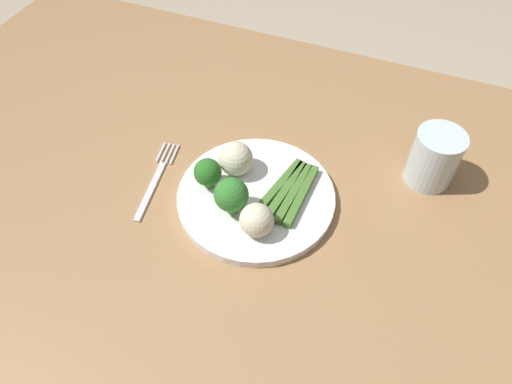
{
  "coord_description": "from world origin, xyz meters",
  "views": [
    {
      "loc": [
        0.18,
        -0.4,
        1.32
      ],
      "look_at": [
        0.02,
        0.02,
        0.77
      ],
      "focal_mm": 33.02,
      "sensor_mm": 36.0,
      "label": 1
    }
  ],
  "objects_px": {
    "cauliflower_front": "(257,220)",
    "fork": "(156,179)",
    "plate": "(256,197)",
    "asparagus_bundle": "(290,191)",
    "broccoli_outer_edge": "(231,195)",
    "cauliflower_back_right": "(236,159)",
    "broccoli_near_center": "(208,173)",
    "water_glass": "(434,158)",
    "dining_table": "(244,242)"
  },
  "relations": [
    {
      "from": "broccoli_outer_edge",
      "to": "cauliflower_front",
      "type": "relative_size",
      "value": 1.25
    },
    {
      "from": "plate",
      "to": "cauliflower_front",
      "type": "height_order",
      "value": "cauliflower_front"
    },
    {
      "from": "water_glass",
      "to": "fork",
      "type": "bearing_deg",
      "value": -157.27
    },
    {
      "from": "cauliflower_back_right",
      "to": "water_glass",
      "type": "bearing_deg",
      "value": 21.75
    },
    {
      "from": "dining_table",
      "to": "plate",
      "type": "height_order",
      "value": "plate"
    },
    {
      "from": "plate",
      "to": "asparagus_bundle",
      "type": "height_order",
      "value": "asparagus_bundle"
    },
    {
      "from": "broccoli_outer_edge",
      "to": "cauliflower_back_right",
      "type": "relative_size",
      "value": 1.14
    },
    {
      "from": "dining_table",
      "to": "broccoli_outer_edge",
      "type": "height_order",
      "value": "broccoli_outer_edge"
    },
    {
      "from": "dining_table",
      "to": "broccoli_near_center",
      "type": "distance_m",
      "value": 0.16
    },
    {
      "from": "fork",
      "to": "broccoli_outer_edge",
      "type": "bearing_deg",
      "value": -108.11
    },
    {
      "from": "plate",
      "to": "cauliflower_front",
      "type": "relative_size",
      "value": 4.91
    },
    {
      "from": "broccoli_near_center",
      "to": "cauliflower_back_right",
      "type": "distance_m",
      "value": 0.05
    },
    {
      "from": "dining_table",
      "to": "asparagus_bundle",
      "type": "xyz_separation_m",
      "value": [
        0.06,
        0.04,
        0.12
      ]
    },
    {
      "from": "asparagus_bundle",
      "to": "dining_table",
      "type": "bearing_deg",
      "value": -52.57
    },
    {
      "from": "cauliflower_front",
      "to": "fork",
      "type": "relative_size",
      "value": 0.3
    },
    {
      "from": "cauliflower_back_right",
      "to": "cauliflower_front",
      "type": "bearing_deg",
      "value": -52.17
    },
    {
      "from": "plate",
      "to": "broccoli_near_center",
      "type": "distance_m",
      "value": 0.08
    },
    {
      "from": "plate",
      "to": "water_glass",
      "type": "height_order",
      "value": "water_glass"
    },
    {
      "from": "broccoli_near_center",
      "to": "broccoli_outer_edge",
      "type": "relative_size",
      "value": 0.84
    },
    {
      "from": "broccoli_outer_edge",
      "to": "cauliflower_front",
      "type": "xyz_separation_m",
      "value": [
        0.05,
        -0.02,
        -0.01
      ]
    },
    {
      "from": "water_glass",
      "to": "cauliflower_front",
      "type": "bearing_deg",
      "value": -135.33
    },
    {
      "from": "asparagus_bundle",
      "to": "fork",
      "type": "relative_size",
      "value": 0.76
    },
    {
      "from": "plate",
      "to": "broccoli_near_center",
      "type": "relative_size",
      "value": 4.66
    },
    {
      "from": "dining_table",
      "to": "plate",
      "type": "bearing_deg",
      "value": 49.14
    },
    {
      "from": "water_glass",
      "to": "plate",
      "type": "bearing_deg",
      "value": -148.19
    },
    {
      "from": "plate",
      "to": "fork",
      "type": "relative_size",
      "value": 1.45
    },
    {
      "from": "plate",
      "to": "cauliflower_back_right",
      "type": "bearing_deg",
      "value": 145.12
    },
    {
      "from": "cauliflower_back_right",
      "to": "water_glass",
      "type": "xyz_separation_m",
      "value": [
        0.28,
        0.11,
        0.0
      ]
    },
    {
      "from": "broccoli_near_center",
      "to": "water_glass",
      "type": "bearing_deg",
      "value": 26.97
    },
    {
      "from": "plate",
      "to": "fork",
      "type": "distance_m",
      "value": 0.17
    },
    {
      "from": "broccoli_near_center",
      "to": "water_glass",
      "type": "distance_m",
      "value": 0.35
    },
    {
      "from": "dining_table",
      "to": "asparagus_bundle",
      "type": "height_order",
      "value": "asparagus_bundle"
    },
    {
      "from": "broccoli_near_center",
      "to": "fork",
      "type": "relative_size",
      "value": 0.31
    },
    {
      "from": "asparagus_bundle",
      "to": "cauliflower_front",
      "type": "xyz_separation_m",
      "value": [
        -0.02,
        -0.08,
        0.02
      ]
    },
    {
      "from": "broccoli_near_center",
      "to": "fork",
      "type": "distance_m",
      "value": 0.1
    },
    {
      "from": "broccoli_near_center",
      "to": "cauliflower_back_right",
      "type": "height_order",
      "value": "cauliflower_back_right"
    },
    {
      "from": "water_glass",
      "to": "dining_table",
      "type": "bearing_deg",
      "value": -146.88
    },
    {
      "from": "cauliflower_front",
      "to": "asparagus_bundle",
      "type": "bearing_deg",
      "value": 75.15
    },
    {
      "from": "broccoli_near_center",
      "to": "cauliflower_back_right",
      "type": "xyz_separation_m",
      "value": [
        0.03,
        0.04,
        -0.0
      ]
    },
    {
      "from": "cauliflower_back_right",
      "to": "plate",
      "type": "bearing_deg",
      "value": -34.88
    },
    {
      "from": "plate",
      "to": "fork",
      "type": "height_order",
      "value": "plate"
    },
    {
      "from": "cauliflower_back_right",
      "to": "fork",
      "type": "distance_m",
      "value": 0.13
    },
    {
      "from": "dining_table",
      "to": "plate",
      "type": "distance_m",
      "value": 0.11
    },
    {
      "from": "fork",
      "to": "cauliflower_front",
      "type": "bearing_deg",
      "value": -111.93
    },
    {
      "from": "cauliflower_back_right",
      "to": "water_glass",
      "type": "distance_m",
      "value": 0.3
    },
    {
      "from": "dining_table",
      "to": "broccoli_near_center",
      "type": "relative_size",
      "value": 26.82
    },
    {
      "from": "dining_table",
      "to": "broccoli_near_center",
      "type": "bearing_deg",
      "value": 173.81
    },
    {
      "from": "dining_table",
      "to": "cauliflower_back_right",
      "type": "distance_m",
      "value": 0.16
    },
    {
      "from": "broccoli_near_center",
      "to": "cauliflower_back_right",
      "type": "bearing_deg",
      "value": 59.66
    },
    {
      "from": "cauliflower_back_right",
      "to": "cauliflower_front",
      "type": "distance_m",
      "value": 0.12
    }
  ]
}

